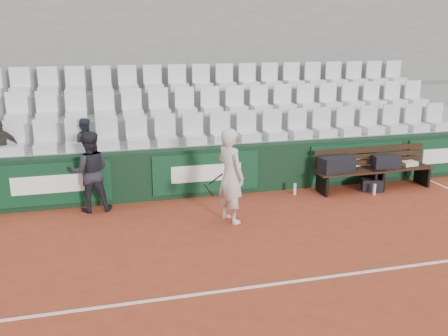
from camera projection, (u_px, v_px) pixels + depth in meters
ground at (284, 283)px, 6.79m from camera, size 80.00×80.00×0.00m
court_baseline at (284, 283)px, 6.78m from camera, size 18.00×0.06×0.01m
back_barrier at (217, 170)px, 10.39m from camera, size 18.00×0.34×1.00m
grandstand_tier_front at (207, 163)px, 10.96m from camera, size 18.00×0.95×1.00m
grandstand_tier_mid at (198, 144)px, 11.78m from camera, size 18.00×0.95×1.45m
grandstand_tier_back at (190, 127)px, 12.61m from camera, size 18.00×0.95×1.90m
grandstand_rear_wall at (184, 75)px, 12.86m from camera, size 18.00×0.30×4.40m
seat_row_front at (209, 128)px, 10.58m from camera, size 11.90×0.44×0.63m
seat_row_mid at (199, 101)px, 11.34m from camera, size 11.90×0.44×0.63m
seat_row_back at (190, 77)px, 12.11m from camera, size 11.90×0.44×0.63m
bench_left at (350, 181)px, 10.60m from camera, size 1.50×0.56×0.45m
bench_right at (396, 177)px, 10.92m from camera, size 1.50×0.56×0.45m
sports_bag_left at (337, 164)px, 10.44m from camera, size 0.81×0.47×0.33m
sports_bag_right at (386, 162)px, 10.76m from camera, size 0.60×0.34×0.27m
towel at (409, 163)px, 10.96m from camera, size 0.35×0.27×0.09m
sports_bag_ground at (372, 185)px, 10.64m from camera, size 0.49×0.39×0.26m
water_bottle_near at (295, 189)px, 10.42m from camera, size 0.07×0.07×0.24m
water_bottle_far at (374, 190)px, 10.39m from camera, size 0.07×0.07×0.23m
tennis_player at (230, 176)px, 8.78m from camera, size 0.81×0.73×1.70m
ball_kid at (90, 172)px, 9.32m from camera, size 0.75×0.58×1.53m
spectator_c at (83, 123)px, 9.93m from camera, size 0.58×0.48×1.09m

